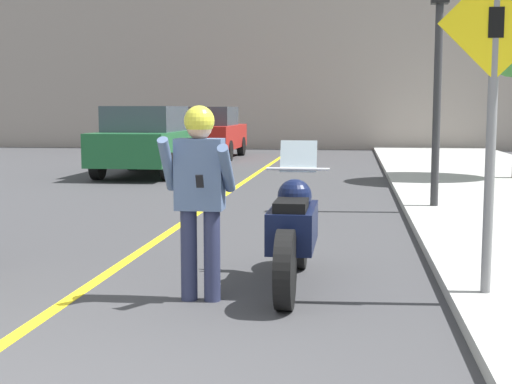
% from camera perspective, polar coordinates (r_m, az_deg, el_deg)
% --- Properties ---
extents(road_center_line, '(0.12, 36.00, 0.01)m').
position_cam_1_polar(road_center_line, '(9.48, -6.98, -3.21)').
color(road_center_line, yellow).
rests_on(road_center_line, ground).
extents(building_backdrop, '(28.00, 1.20, 9.74)m').
position_cam_1_polar(building_backdrop, '(29.26, 4.30, 13.05)').
color(building_backdrop, gray).
rests_on(building_backdrop, ground).
extents(motorcycle, '(0.62, 2.19, 1.32)m').
position_cam_1_polar(motorcycle, '(6.52, 3.00, -3.15)').
color(motorcycle, black).
rests_on(motorcycle, ground).
extents(person_biker, '(0.59, 0.46, 1.65)m').
position_cam_1_polar(person_biker, '(5.98, -4.53, 0.68)').
color(person_biker, '#282D4C').
rests_on(person_biker, ground).
extents(crossing_sign, '(0.91, 0.08, 2.64)m').
position_cam_1_polar(crossing_sign, '(6.07, 18.41, 7.08)').
color(crossing_sign, slate).
rests_on(crossing_sign, sidewalk_curb).
extents(traffic_light, '(0.26, 0.30, 3.85)m').
position_cam_1_polar(traffic_light, '(11.46, 14.44, 12.30)').
color(traffic_light, '#2D2D30').
rests_on(traffic_light, sidewalk_curb).
extents(parked_car_green, '(1.88, 4.20, 1.68)m').
position_cam_1_polar(parked_car_green, '(17.62, -8.65, 4.12)').
color(parked_car_green, black).
rests_on(parked_car_green, ground).
extents(parked_car_red, '(1.88, 4.20, 1.68)m').
position_cam_1_polar(parked_car_red, '(23.58, -3.69, 4.82)').
color(parked_car_red, black).
rests_on(parked_car_red, ground).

